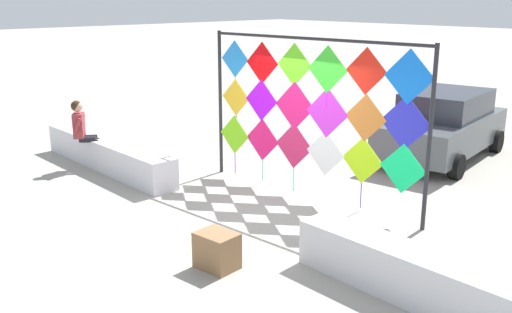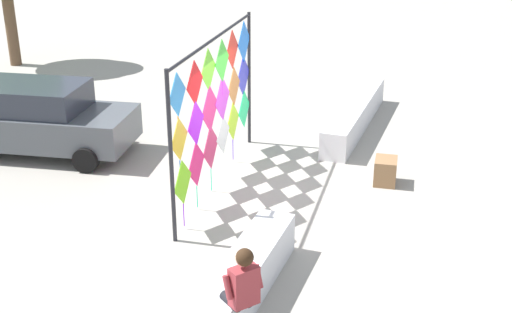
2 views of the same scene
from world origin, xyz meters
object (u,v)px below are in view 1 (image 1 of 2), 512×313
at_px(parked_car, 443,125).
at_px(cardboard_box_large, 217,250).
at_px(kite_display_rack, 312,104).
at_px(seated_vendor, 84,129).

distance_m(parked_car, cardboard_box_large, 7.34).
bearing_deg(kite_display_rack, cardboard_box_large, -70.27).
bearing_deg(kite_display_rack, parked_car, 87.26).
height_order(kite_display_rack, cardboard_box_large, kite_display_rack).
distance_m(kite_display_rack, seated_vendor, 5.06).
xyz_separation_m(kite_display_rack, parked_car, (0.20, 4.21, -0.96)).
xyz_separation_m(parked_car, cardboard_box_large, (0.89, -7.27, -0.52)).
distance_m(seated_vendor, parked_car, 7.92).
distance_m(kite_display_rack, parked_car, 4.33).
relative_size(seated_vendor, cardboard_box_large, 2.71).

